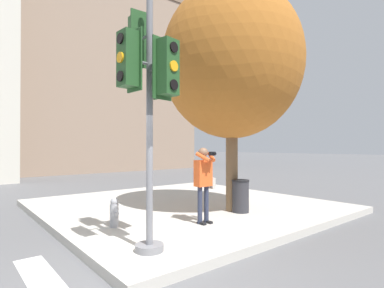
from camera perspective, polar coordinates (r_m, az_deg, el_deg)
The scene contains 8 objects.
ground_plane at distance 5.00m, azimuth -9.45°, elevation -23.61°, with size 160.00×160.00×0.00m, color #5B5B5E.
sidewalk_corner at distance 9.65m, azimuth -1.51°, elevation -11.71°, with size 8.00×8.00×0.18m.
traffic_signal_pole at distance 5.31m, azimuth -7.98°, elevation 11.83°, with size 1.18×1.18×4.52m.
person_photographer at distance 7.02m, azimuth 2.29°, elevation -6.41°, with size 0.58×0.54×1.76m.
street_tree at distance 8.74m, azimuth 7.57°, elevation 15.24°, with size 3.91×3.91×6.32m.
fire_hydrant at distance 7.02m, azimuth -14.59°, elevation -12.50°, with size 0.19×0.25×0.65m.
trash_bin at distance 8.37m, azimuth 9.23°, elevation -9.73°, with size 0.47×0.47×0.88m.
building_right at distance 29.76m, azimuth -18.35°, elevation 11.00°, with size 15.19×11.61×15.77m.
Camera 1 is at (-2.28, -3.99, 1.96)m, focal length 28.00 mm.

